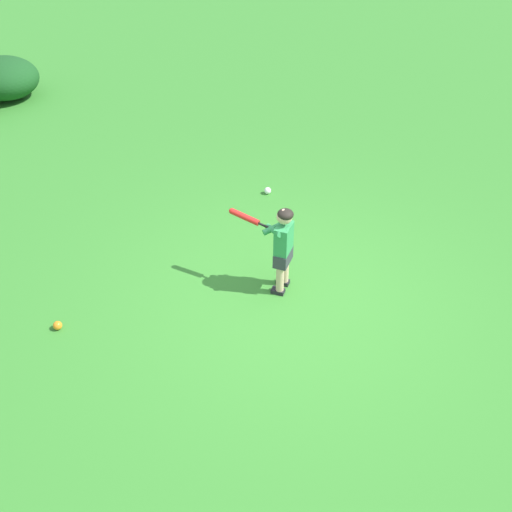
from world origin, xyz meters
TOP-DOWN VIEW (x-y plane):
  - ground_plane at (0.00, 0.00)m, footprint 40.00×40.00m
  - child_batter at (0.17, 0.19)m, footprint 0.43×0.74m
  - play_ball_far_left at (-0.71, 2.49)m, footprint 0.10×0.10m
  - play_ball_by_bucket at (2.21, 0.48)m, footprint 0.10×0.10m
  - shrub_left_background at (5.18, 5.62)m, footprint 1.22×1.29m

SIDE VIEW (x-z plane):
  - ground_plane at x=0.00m, z-range 0.00..0.00m
  - play_ball_far_left at x=-0.71m, z-range 0.00..0.10m
  - play_ball_by_bucket at x=2.21m, z-range 0.00..0.10m
  - shrub_left_background at x=5.18m, z-range 0.00..0.75m
  - child_batter at x=0.17m, z-range 0.11..1.19m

